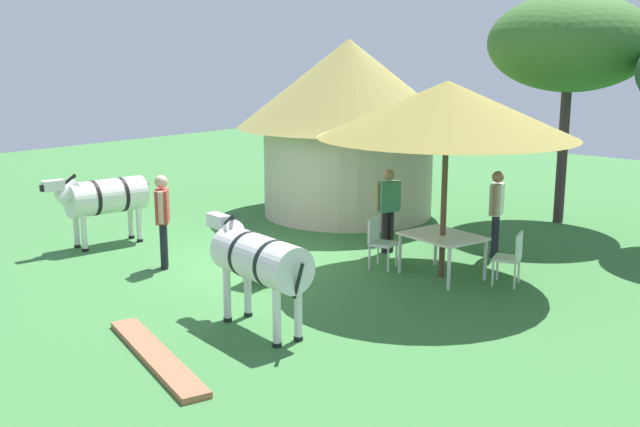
% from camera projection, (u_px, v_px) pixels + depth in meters
% --- Properties ---
extents(ground_plane, '(36.00, 36.00, 0.00)m').
position_uv_depth(ground_plane, '(258.00, 263.00, 13.87)').
color(ground_plane, '#3B743A').
extents(thatched_hut, '(5.17, 5.17, 4.07)m').
position_uv_depth(thatched_hut, '(348.00, 117.00, 17.56)').
color(thatched_hut, beige).
rests_on(thatched_hut, ground_plane).
extents(shade_umbrella, '(4.32, 4.32, 3.34)m').
position_uv_depth(shade_umbrella, '(447.00, 109.00, 12.48)').
color(shade_umbrella, brown).
rests_on(shade_umbrella, ground_plane).
extents(patio_dining_table, '(1.48, 1.24, 0.74)m').
position_uv_depth(patio_dining_table, '(443.00, 239.00, 12.95)').
color(patio_dining_table, silver).
rests_on(patio_dining_table, ground_plane).
extents(patio_chair_near_lawn, '(0.51, 0.52, 0.90)m').
position_uv_depth(patio_chair_near_lawn, '(379.00, 239.00, 13.52)').
color(patio_chair_near_lawn, silver).
rests_on(patio_chair_near_lawn, ground_plane).
extents(patio_chair_west_end, '(0.53, 0.54, 0.90)m').
position_uv_depth(patio_chair_west_end, '(512.00, 255.00, 12.50)').
color(patio_chair_west_end, white).
rests_on(patio_chair_west_end, ground_plane).
extents(guest_beside_umbrella, '(0.33, 0.56, 1.64)m').
position_uv_depth(guest_beside_umbrella, '(496.00, 206.00, 14.14)').
color(guest_beside_umbrella, black).
rests_on(guest_beside_umbrella, ground_plane).
extents(guest_behind_table, '(0.33, 0.56, 1.62)m').
position_uv_depth(guest_behind_table, '(388.00, 203.00, 14.43)').
color(guest_behind_table, black).
rests_on(guest_behind_table, ground_plane).
extents(standing_watcher, '(0.48, 0.46, 1.69)m').
position_uv_depth(standing_watcher, '(162.00, 213.00, 13.37)').
color(standing_watcher, black).
rests_on(standing_watcher, ground_plane).
extents(striped_lounge_chair, '(0.67, 0.87, 0.67)m').
position_uv_depth(striped_lounge_chair, '(265.00, 266.00, 12.79)').
color(striped_lounge_chair, '#C34D3D').
rests_on(striped_lounge_chair, ground_plane).
extents(zebra_nearest_camera, '(0.90, 2.20, 1.51)m').
position_uv_depth(zebra_nearest_camera, '(104.00, 197.00, 14.98)').
color(zebra_nearest_camera, silver).
rests_on(zebra_nearest_camera, ground_plane).
extents(zebra_by_umbrella, '(2.28, 0.91, 1.56)m').
position_uv_depth(zebra_by_umbrella, '(258.00, 259.00, 10.41)').
color(zebra_by_umbrella, silver).
rests_on(zebra_by_umbrella, ground_plane).
extents(acacia_tree_left_background, '(3.52, 3.52, 5.03)m').
position_uv_depth(acacia_tree_left_background, '(570.00, 43.00, 16.36)').
color(acacia_tree_left_background, '#403032').
rests_on(acacia_tree_left_background, ground_plane).
extents(brick_patio_kerb, '(2.77, 1.21, 0.08)m').
position_uv_depth(brick_patio_kerb, '(156.00, 356.00, 9.60)').
color(brick_patio_kerb, '#A16142').
rests_on(brick_patio_kerb, ground_plane).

